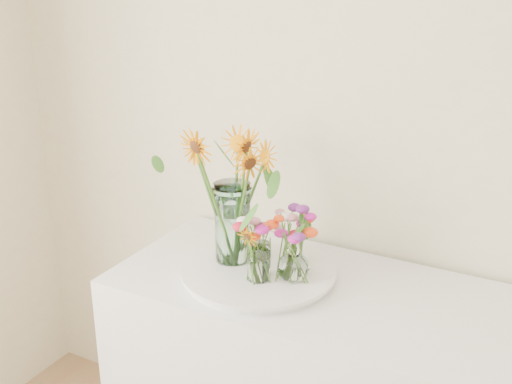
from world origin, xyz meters
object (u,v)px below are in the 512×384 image
at_px(small_vase_a, 259,262).
at_px(small_vase_c, 293,251).
at_px(tray, 258,273).
at_px(mason_jar, 232,223).
at_px(small_vase_b, 294,258).

xyz_separation_m(small_vase_a, small_vase_c, (0.05, 0.14, -0.01)).
xyz_separation_m(tray, mason_jar, (-0.10, 0.02, 0.14)).
bearing_deg(small_vase_c, mason_jar, -161.54).
bearing_deg(small_vase_b, tray, 176.73).
bearing_deg(small_vase_a, tray, 119.15).
xyz_separation_m(mason_jar, small_vase_b, (0.23, -0.03, -0.06)).
distance_m(small_vase_b, small_vase_c, 0.10).
relative_size(tray, small_vase_b, 3.23).
distance_m(mason_jar, small_vase_a, 0.17).
height_order(mason_jar, small_vase_c, mason_jar).
relative_size(mason_jar, small_vase_c, 2.70).
height_order(tray, small_vase_c, small_vase_c).
relative_size(tray, mason_jar, 1.77).
xyz_separation_m(small_vase_b, small_vase_c, (-0.04, 0.09, -0.02)).
bearing_deg(small_vase_c, tray, -135.85).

